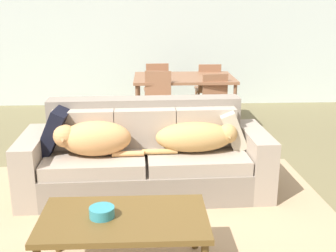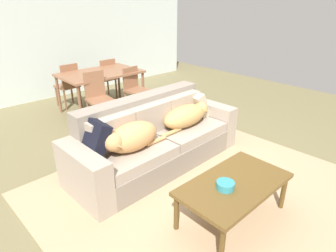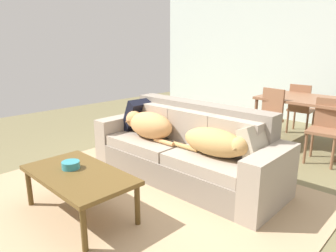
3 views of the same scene
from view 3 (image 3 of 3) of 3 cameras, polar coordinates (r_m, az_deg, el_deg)
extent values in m
plane|color=olive|center=(3.75, 1.91, -10.42)|extent=(10.00, 10.00, 0.00)
cube|color=silver|center=(6.89, 25.83, 11.42)|extent=(8.00, 0.12, 2.70)
cube|color=tan|center=(3.41, -6.04, -13.14)|extent=(3.52, 3.15, 0.01)
cube|color=gray|center=(3.82, 2.81, -7.37)|extent=(1.97, 0.93, 0.31)
cube|color=#A19382|center=(4.05, -2.42, -2.71)|extent=(0.97, 0.86, 0.13)
cube|color=#A19382|center=(3.47, 9.04, -6.01)|extent=(0.97, 0.86, 0.13)
cube|color=gray|center=(3.89, 5.88, 0.92)|extent=(1.95, 0.30, 0.45)
cube|color=#A19382|center=(4.15, -2.39, 1.35)|extent=(0.60, 0.18, 0.38)
cube|color=#A19382|center=(3.75, 4.11, -0.13)|extent=(0.60, 0.18, 0.38)
cube|color=#A19382|center=(3.43, 11.98, -1.92)|extent=(0.60, 0.18, 0.38)
cube|color=#A19382|center=(4.50, -7.76, -1.96)|extent=(0.25, 0.87, 0.61)
cube|color=#A19382|center=(3.23, 17.89, -9.55)|extent=(0.25, 0.87, 0.61)
ellipsoid|color=tan|center=(3.91, -3.19, 0.12)|extent=(0.67, 0.37, 0.33)
sphere|color=tan|center=(4.09, -6.13, 1.26)|extent=(0.21, 0.21, 0.21)
cone|color=#9E7043|center=(4.03, -7.16, 0.87)|extent=(0.10, 0.12, 0.10)
cylinder|color=tan|center=(3.70, -0.75, -2.90)|extent=(0.30, 0.06, 0.05)
ellipsoid|color=tan|center=(3.36, 8.37, -2.89)|extent=(0.76, 0.36, 0.29)
sphere|color=tan|center=(3.18, 12.91, -3.57)|extent=(0.19, 0.19, 0.19)
cone|color=olive|center=(3.11, 12.11, -4.11)|extent=(0.09, 0.11, 0.08)
cylinder|color=tan|center=(3.54, 3.18, -3.78)|extent=(0.34, 0.06, 0.05)
cube|color=black|center=(4.33, -5.04, 2.01)|extent=(0.33, 0.46, 0.46)
cube|color=#B4A88E|center=(3.30, 15.84, -3.18)|extent=(0.30, 0.40, 0.41)
cube|color=brown|center=(3.07, -15.92, -8.51)|extent=(1.14, 0.64, 0.04)
cylinder|color=#523C1B|center=(3.49, -23.86, -10.20)|extent=(0.05, 0.05, 0.39)
cylinder|color=#523C1B|center=(2.65, -15.00, -17.76)|extent=(0.05, 0.05, 0.39)
cylinder|color=#523C1B|center=(3.69, -16.06, -8.09)|extent=(0.05, 0.05, 0.39)
cylinder|color=#523C1B|center=(2.91, -5.58, -14.12)|extent=(0.05, 0.05, 0.39)
cylinder|color=teal|center=(3.17, -17.23, -6.76)|extent=(0.17, 0.17, 0.07)
cube|color=#8B5C3F|center=(5.34, 24.61, 4.35)|extent=(1.48, 0.97, 0.04)
cylinder|color=brown|center=(5.30, 15.54, 0.88)|extent=(0.05, 0.05, 0.73)
cylinder|color=brown|center=(6.06, 19.62, 2.29)|extent=(0.05, 0.05, 0.73)
cube|color=#8B5C3F|center=(4.97, 17.10, 0.97)|extent=(0.44, 0.44, 0.04)
cube|color=#8B5C3F|center=(5.07, 18.48, 3.95)|extent=(0.36, 0.08, 0.45)
cylinder|color=brown|center=(4.99, 14.18, -1.60)|extent=(0.04, 0.04, 0.44)
cylinder|color=brown|center=(4.81, 17.37, -2.49)|extent=(0.04, 0.04, 0.44)
cylinder|color=brown|center=(5.26, 16.45, -0.93)|extent=(0.04, 0.04, 0.44)
cylinder|color=brown|center=(5.08, 19.56, -1.74)|extent=(0.04, 0.04, 0.44)
cube|color=#8B5C3F|center=(4.71, 26.45, -0.89)|extent=(0.44, 0.44, 0.04)
cube|color=#8B5C3F|center=(4.83, 27.21, 2.12)|extent=(0.36, 0.08, 0.40)
cylinder|color=brown|center=(4.65, 23.64, -3.77)|extent=(0.04, 0.04, 0.43)
cylinder|color=brown|center=(4.59, 27.73, -4.50)|extent=(0.04, 0.04, 0.43)
cylinder|color=brown|center=(4.97, 24.65, -2.72)|extent=(0.04, 0.04, 0.43)
cube|color=#8B5C3F|center=(6.16, 23.08, 2.75)|extent=(0.43, 0.43, 0.04)
cube|color=#8B5C3F|center=(5.94, 22.76, 4.78)|extent=(0.36, 0.06, 0.45)
cylinder|color=brown|center=(6.31, 24.81, 0.76)|extent=(0.04, 0.04, 0.41)
cylinder|color=brown|center=(6.41, 21.92, 1.27)|extent=(0.04, 0.04, 0.41)
cylinder|color=brown|center=(6.00, 23.87, 0.16)|extent=(0.04, 0.04, 0.41)
cylinder|color=brown|center=(6.10, 20.85, 0.71)|extent=(0.04, 0.04, 0.41)
cylinder|color=brown|center=(5.79, 28.22, -0.76)|extent=(0.04, 0.04, 0.43)
camera|label=1|loc=(2.62, -74.66, 8.78)|focal=44.75mm
camera|label=2|loc=(4.55, -46.38, 16.24)|focal=30.74mm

